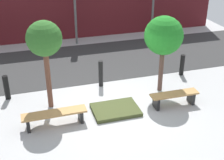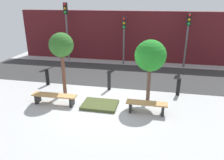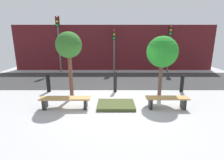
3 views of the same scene
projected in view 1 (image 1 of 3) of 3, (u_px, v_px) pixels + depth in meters
ground_plane at (113, 107)px, 10.64m from camera, size 18.00×18.00×0.00m
road_strip at (87, 62)px, 14.08m from camera, size 18.00×4.35×0.01m
building_facade at (71, 4)px, 16.30m from camera, size 16.20×0.50×3.62m
bench_left at (55, 116)px, 9.55m from camera, size 1.98×0.45×0.46m
bench_right at (174, 97)px, 10.58m from camera, size 1.67×0.42×0.47m
planter_bed at (116, 110)px, 10.36m from camera, size 1.52×1.12×0.12m
tree_behind_left_bench at (44, 40)px, 9.61m from camera, size 1.13×1.13×3.00m
tree_behind_right_bench at (164, 36)px, 10.76m from camera, size 1.36×1.36×2.82m
bollard_far_left at (7, 88)px, 10.94m from camera, size 0.19×0.19×0.89m
bollard_left at (101, 74)px, 11.78m from camera, size 0.17×0.17×1.03m
bollard_center at (182, 65)px, 12.69m from camera, size 0.18×0.18×0.87m
traffic_light_mid_west at (75, 0)px, 15.16m from camera, size 0.28×0.27×3.26m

